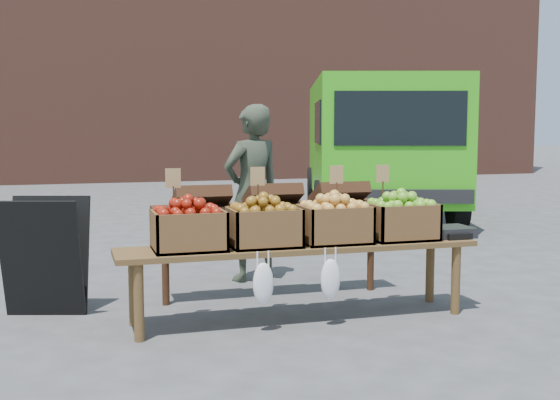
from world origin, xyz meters
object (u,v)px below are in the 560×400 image
object	(u,v)px
crate_russet_pears	(264,227)
crate_red_apples	(334,224)
display_bench	(299,282)
delivery_van	(377,150)
weighing_scale	(449,232)
vendor	(252,193)
crate_green_apples	(401,221)
chalkboard_sign	(45,256)
back_table	(273,236)
crate_golden_apples	(189,230)

from	to	relation	value
crate_russet_pears	crate_red_apples	size ratio (longest dim) A/B	1.00
display_bench	crate_russet_pears	distance (m)	0.51
delivery_van	crate_red_apples	size ratio (longest dim) A/B	9.54
crate_russet_pears	weighing_scale	size ratio (longest dim) A/B	1.47
delivery_van	display_bench	world-z (taller)	delivery_van
delivery_van	crate_russet_pears	world-z (taller)	delivery_van
vendor	crate_green_apples	bearing A→B (deg)	99.66
vendor	chalkboard_sign	world-z (taller)	vendor
vendor	chalkboard_sign	bearing A→B (deg)	1.72
vendor	crate_red_apples	world-z (taller)	vendor
chalkboard_sign	crate_red_apples	xyz separation A→B (m)	(2.09, -0.69, 0.25)
back_table	weighing_scale	distance (m)	1.44
display_bench	crate_golden_apples	size ratio (longest dim) A/B	5.40
chalkboard_sign	crate_russet_pears	bearing A→B (deg)	-7.58
crate_green_apples	vendor	bearing A→B (deg)	119.86
weighing_scale	crate_golden_apples	bearing A→B (deg)	180.00
crate_red_apples	crate_golden_apples	bearing A→B (deg)	180.00
delivery_van	back_table	bearing A→B (deg)	-106.23
crate_golden_apples	weighing_scale	bearing A→B (deg)	0.00
crate_red_apples	weighing_scale	world-z (taller)	crate_red_apples
display_bench	crate_golden_apples	xyz separation A→B (m)	(-0.82, 0.00, 0.42)
vendor	weighing_scale	xyz separation A→B (m)	(1.24, -1.42, -0.21)
crate_golden_apples	weighing_scale	world-z (taller)	crate_golden_apples
crate_golden_apples	crate_russet_pears	bearing A→B (deg)	0.00
crate_red_apples	crate_green_apples	distance (m)	0.55
back_table	vendor	bearing A→B (deg)	89.36
weighing_scale	vendor	bearing A→B (deg)	131.12
chalkboard_sign	weighing_scale	distance (m)	3.14
delivery_van	vendor	size ratio (longest dim) A/B	2.90
back_table	display_bench	bearing A→B (deg)	-90.06
crate_golden_apples	crate_red_apples	bearing A→B (deg)	0.00
chalkboard_sign	display_bench	size ratio (longest dim) A/B	0.34
crate_red_apples	delivery_van	bearing A→B (deg)	62.45
delivery_van	crate_golden_apples	size ratio (longest dim) A/B	9.54
display_bench	delivery_van	bearing A→B (deg)	60.21
weighing_scale	delivery_van	bearing A→B (deg)	71.13
crate_golden_apples	crate_russet_pears	xyz separation A→B (m)	(0.55, 0.00, 0.00)
display_bench	crate_green_apples	bearing A→B (deg)	0.00
delivery_van	crate_green_apples	bearing A→B (deg)	-95.59
crate_golden_apples	crate_russet_pears	size ratio (longest dim) A/B	1.00
crate_green_apples	display_bench	bearing A→B (deg)	180.00
chalkboard_sign	crate_russet_pears	size ratio (longest dim) A/B	1.83
weighing_scale	crate_green_apples	bearing A→B (deg)	180.00
crate_golden_apples	back_table	bearing A→B (deg)	41.09
crate_red_apples	crate_green_apples	size ratio (longest dim) A/B	1.00
delivery_van	chalkboard_sign	world-z (taller)	delivery_van
chalkboard_sign	back_table	distance (m)	1.82
crate_green_apples	weighing_scale	bearing A→B (deg)	0.00
crate_golden_apples	delivery_van	bearing A→B (deg)	54.07
delivery_van	crate_golden_apples	distance (m)	6.70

